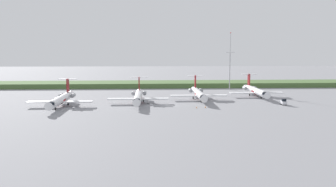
{
  "coord_description": "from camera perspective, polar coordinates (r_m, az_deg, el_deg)",
  "views": [
    {
      "loc": [
        -6.6,
        -123.51,
        20.51
      ],
      "look_at": [
        0.0,
        10.96,
        3.0
      ],
      "focal_mm": 37.08,
      "sensor_mm": 36.0,
      "label": 1
    }
  ],
  "objects": [
    {
      "name": "ground_plane",
      "position": [
        155.01,
        -0.35,
        -0.19
      ],
      "size": [
        500.0,
        500.0,
        0.0
      ],
      "primitive_type": "plane",
      "color": "gray"
    },
    {
      "name": "grass_berm",
      "position": [
        188.25,
        -0.79,
        1.54
      ],
      "size": [
        320.0,
        20.0,
        2.54
      ],
      "primitive_type": "cube",
      "color": "#4C6B38",
      "rests_on": "ground"
    },
    {
      "name": "regional_jet_nearest",
      "position": [
        129.73,
        -17.13,
        -0.88
      ],
      "size": [
        22.81,
        31.0,
        9.0
      ],
      "color": "white",
      "rests_on": "ground"
    },
    {
      "name": "regional_jet_second",
      "position": [
        131.64,
        -4.91,
        -0.46
      ],
      "size": [
        22.81,
        31.0,
        9.0
      ],
      "color": "white",
      "rests_on": "ground"
    },
    {
      "name": "regional_jet_third",
      "position": [
        140.77,
        5.02,
        0.05
      ],
      "size": [
        22.81,
        31.0,
        9.0
      ],
      "color": "white",
      "rests_on": "ground"
    },
    {
      "name": "regional_jet_fourth",
      "position": [
        153.79,
        14.16,
        0.47
      ],
      "size": [
        22.81,
        31.0,
        9.0
      ],
      "color": "white",
      "rests_on": "ground"
    },
    {
      "name": "antenna_mast",
      "position": [
        176.42,
        10.14,
        4.44
      ],
      "size": [
        4.4,
        0.5,
        28.47
      ],
      "color": "#B2B2B7",
      "rests_on": "ground"
    },
    {
      "name": "baggage_tug",
      "position": [
        133.86,
        18.44,
        -1.35
      ],
      "size": [
        1.72,
        3.2,
        2.3
      ],
      "color": "silver",
      "rests_on": "ground"
    },
    {
      "name": "safety_cone_front_marker",
      "position": [
        120.74,
        4.72,
        -2.26
      ],
      "size": [
        0.44,
        0.44,
        0.55
      ],
      "primitive_type": "cone",
      "color": "orange",
      "rests_on": "ground"
    },
    {
      "name": "safety_cone_mid_marker",
      "position": [
        121.5,
        6.17,
        -2.22
      ],
      "size": [
        0.44,
        0.44,
        0.55
      ],
      "primitive_type": "cone",
      "color": "orange",
      "rests_on": "ground"
    }
  ]
}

